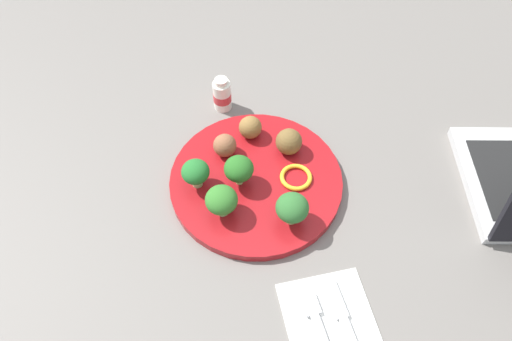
# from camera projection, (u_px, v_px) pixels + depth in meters

# --- Properties ---
(ground_plane) EXTENTS (4.00, 4.00, 0.00)m
(ground_plane) POSITION_uv_depth(u_px,v_px,m) (256.00, 183.00, 0.76)
(ground_plane) COLOR slate
(plate) EXTENTS (0.28, 0.28, 0.02)m
(plate) POSITION_uv_depth(u_px,v_px,m) (256.00, 181.00, 0.75)
(plate) COLOR maroon
(plate) RESTS_ON ground_plane
(broccoli_floret_back_right) EXTENTS (0.05, 0.05, 0.05)m
(broccoli_floret_back_right) POSITION_uv_depth(u_px,v_px,m) (238.00, 167.00, 0.71)
(broccoli_floret_back_right) COLOR #8DC86A
(broccoli_floret_back_right) RESTS_ON plate
(broccoli_floret_front_left) EXTENTS (0.05, 0.05, 0.06)m
(broccoli_floret_front_left) POSITION_uv_depth(u_px,v_px,m) (292.00, 208.00, 0.67)
(broccoli_floret_front_left) COLOR #9DB967
(broccoli_floret_front_left) RESTS_ON plate
(broccoli_floret_center) EXTENTS (0.05, 0.05, 0.05)m
(broccoli_floret_center) POSITION_uv_depth(u_px,v_px,m) (221.00, 200.00, 0.68)
(broccoli_floret_center) COLOR #8CC974
(broccoli_floret_center) RESTS_ON plate
(broccoli_floret_mid_right) EXTENTS (0.04, 0.04, 0.05)m
(broccoli_floret_mid_right) POSITION_uv_depth(u_px,v_px,m) (196.00, 172.00, 0.71)
(broccoli_floret_mid_right) COLOR #99BD74
(broccoli_floret_mid_right) RESTS_ON plate
(meatball_far_rim) EXTENTS (0.04, 0.04, 0.04)m
(meatball_far_rim) POSITION_uv_depth(u_px,v_px,m) (250.00, 127.00, 0.78)
(meatball_far_rim) COLOR brown
(meatball_far_rim) RESTS_ON plate
(meatball_mid_left) EXTENTS (0.04, 0.04, 0.04)m
(meatball_mid_left) POSITION_uv_depth(u_px,v_px,m) (289.00, 142.00, 0.76)
(meatball_mid_left) COLOR brown
(meatball_mid_left) RESTS_ON plate
(meatball_front_right) EXTENTS (0.04, 0.04, 0.04)m
(meatball_front_right) POSITION_uv_depth(u_px,v_px,m) (225.00, 145.00, 0.76)
(meatball_front_right) COLOR brown
(meatball_front_right) RESTS_ON plate
(pepper_ring_front_right) EXTENTS (0.07, 0.07, 0.01)m
(pepper_ring_front_right) POSITION_uv_depth(u_px,v_px,m) (296.00, 177.00, 0.74)
(pepper_ring_front_right) COLOR yellow
(pepper_ring_front_right) RESTS_ON plate
(napkin) EXTENTS (0.18, 0.13, 0.01)m
(napkin) POSITION_uv_depth(u_px,v_px,m) (334.00, 335.00, 0.61)
(napkin) COLOR white
(napkin) RESTS_ON ground_plane
(fork) EXTENTS (0.12, 0.02, 0.01)m
(fork) POSITION_uv_depth(u_px,v_px,m) (320.00, 331.00, 0.61)
(fork) COLOR silver
(fork) RESTS_ON napkin
(knife) EXTENTS (0.15, 0.02, 0.01)m
(knife) POSITION_uv_depth(u_px,v_px,m) (346.00, 326.00, 0.61)
(knife) COLOR silver
(knife) RESTS_ON napkin
(yogurt_bottle) EXTENTS (0.03, 0.03, 0.07)m
(yogurt_bottle) POSITION_uv_depth(u_px,v_px,m) (222.00, 95.00, 0.83)
(yogurt_bottle) COLOR white
(yogurt_bottle) RESTS_ON ground_plane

